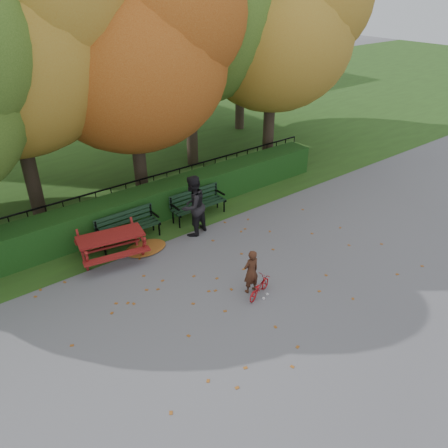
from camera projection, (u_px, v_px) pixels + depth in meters
ground at (246, 286)px, 10.76m from camera, size 90.00×90.00×0.00m
grass_strip at (53, 139)px, 20.38m from camera, size 90.00×90.00×0.00m
hedge at (154, 203)px, 13.60m from camera, size 13.00×0.90×1.00m
iron_fence at (141, 193)px, 14.13m from camera, size 14.00×0.04×1.02m
tree_b at (14, 31)px, 11.42m from camera, size 6.72×6.40×8.79m
tree_c at (142, 47)px, 12.90m from camera, size 6.30×6.00×8.00m
tree_e at (285, 26)px, 15.66m from camera, size 6.09×5.80×8.16m
tree_g at (251, 9)px, 19.22m from camera, size 6.30×6.00×8.55m
bench_left at (127, 225)px, 12.35m from camera, size 1.80×0.57×0.88m
bench_right at (197, 202)px, 13.63m from camera, size 1.80×0.57×0.88m
picnic_table at (111, 240)px, 11.54m from camera, size 1.94×1.67×0.83m
leaf_pile at (146, 248)px, 12.19m from camera, size 1.34×1.05×0.08m
leaf_scatter at (238, 280)px, 10.96m from camera, size 9.00×5.70×0.01m
child at (251, 272)px, 10.31m from camera, size 0.43×0.30×1.16m
adult at (193, 206)px, 12.52m from camera, size 1.06×0.93×1.83m
bicycle at (259, 287)px, 10.35m from camera, size 0.93×0.59×0.46m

